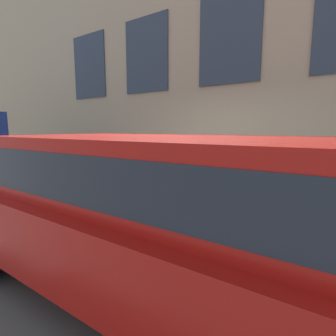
{
  "coord_description": "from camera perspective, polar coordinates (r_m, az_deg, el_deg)",
  "views": [
    {
      "loc": [
        -3.13,
        -2.27,
        1.6
      ],
      "look_at": [
        0.6,
        0.3,
        0.92
      ],
      "focal_mm": 28.0,
      "sensor_mm": 36.0,
      "label": 1
    }
  ],
  "objects": [
    {
      "name": "fire_hydrant",
      "position": [
        4.35,
        1.06,
        -5.95
      ],
      "size": [
        0.28,
        0.41,
        0.69
      ],
      "color": "red",
      "rests_on": "sidewalk"
    },
    {
      "name": "parked_truck_red_near",
      "position": [
        2.58,
        -3.21,
        -7.3
      ],
      "size": [
        2.01,
        5.16,
        1.54
      ],
      "color": "black",
      "rests_on": "ground_plane"
    },
    {
      "name": "sidewalk",
      "position": [
        5.15,
        6.81,
        -8.7
      ],
      "size": [
        2.47,
        60.0,
        0.17
      ],
      "color": "#B2ADA3",
      "rests_on": "ground_plane"
    },
    {
      "name": "ground_plane",
      "position": [
        4.19,
        -1.36,
        -14.0
      ],
      "size": [
        80.0,
        80.0,
        0.0
      ],
      "primitive_type": "plane",
      "color": "#514F4C"
    },
    {
      "name": "building_facade",
      "position": [
        6.48,
        13.78,
        25.88
      ],
      "size": [
        0.33,
        40.0,
        7.13
      ],
      "color": "tan",
      "rests_on": "ground_plane"
    },
    {
      "name": "person",
      "position": [
        4.92,
        -0.93,
        -0.71
      ],
      "size": [
        0.26,
        0.17,
        1.07
      ],
      "rotation": [
        0.0,
        0.0,
        0.32
      ],
      "color": "#998466",
      "rests_on": "sidewalk"
    }
  ]
}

